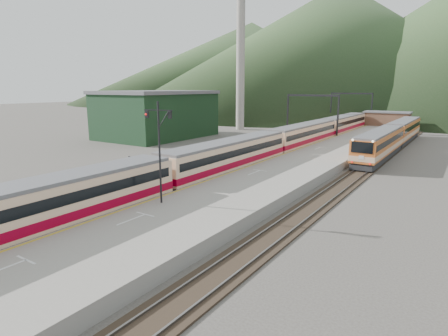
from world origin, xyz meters
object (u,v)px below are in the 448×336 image
Objects in this scene: signal_mast at (159,142)px; worker at (58,198)px; second_train at (393,137)px; main_train at (273,144)px.

signal_mast reaches higher than worker.
signal_mast is at bearing -101.70° from second_train.
main_train is 46.78× the size of worker.
signal_mast is 9.52m from worker.
second_train is 21.23× the size of worker.
main_train is 27.82m from worker.
signal_mast reaches higher than second_train.
second_train is (11.50, 17.24, -0.16)m from main_train.
second_train reaches higher than worker.
worker is at bearing -157.19° from signal_mast.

